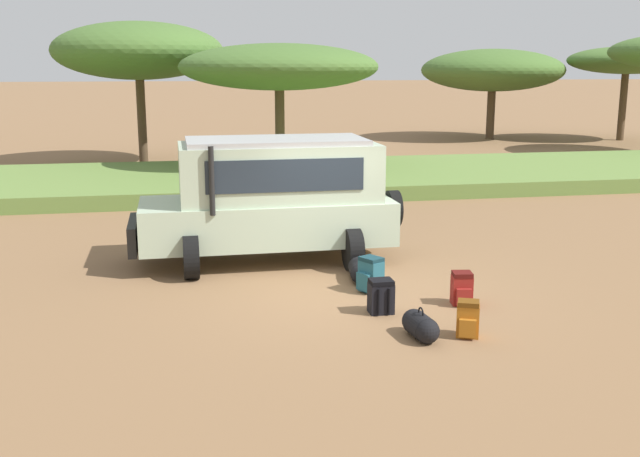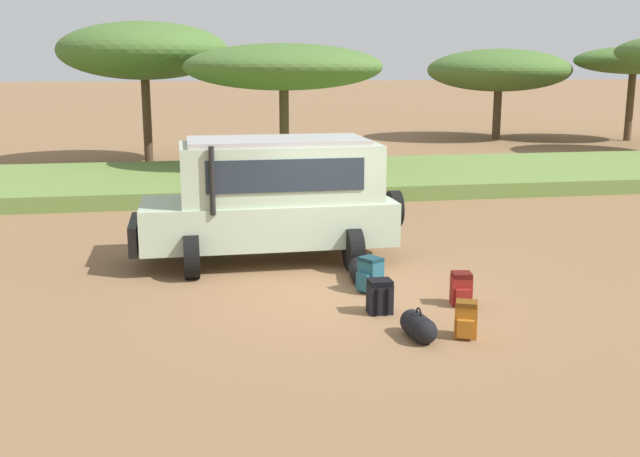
# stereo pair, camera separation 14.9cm
# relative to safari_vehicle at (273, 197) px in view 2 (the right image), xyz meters

# --- Properties ---
(ground_plane) EXTENTS (320.00, 320.00, 0.00)m
(ground_plane) POSITION_rel_safari_vehicle_xyz_m (1.05, -2.38, -1.29)
(ground_plane) COLOR olive
(grass_bank) EXTENTS (120.00, 7.00, 0.44)m
(grass_bank) POSITION_rel_safari_vehicle_xyz_m (1.05, 9.31, -1.07)
(grass_bank) COLOR olive
(grass_bank) RESTS_ON ground_plane
(safari_vehicle) EXTENTS (5.36, 2.77, 2.44)m
(safari_vehicle) POSITION_rel_safari_vehicle_xyz_m (0.00, 0.00, 0.00)
(safari_vehicle) COLOR #B2C6A8
(safari_vehicle) RESTS_ON ground_plane
(backpack_beside_front_wheel) EXTENTS (0.36, 0.42, 0.54)m
(backpack_beside_front_wheel) POSITION_rel_safari_vehicle_xyz_m (2.68, -3.34, -1.03)
(backpack_beside_front_wheel) COLOR maroon
(backpack_beside_front_wheel) RESTS_ON ground_plane
(backpack_cluster_center) EXTENTS (0.38, 0.42, 0.55)m
(backpack_cluster_center) POSITION_rel_safari_vehicle_xyz_m (1.28, -3.49, -1.03)
(backpack_cluster_center) COLOR black
(backpack_cluster_center) RESTS_ON ground_plane
(backpack_near_rear_wheel) EXTENTS (0.39, 0.41, 0.54)m
(backpack_near_rear_wheel) POSITION_rel_safari_vehicle_xyz_m (2.22, -4.76, -1.03)
(backpack_near_rear_wheel) COLOR #B26619
(backpack_near_rear_wheel) RESTS_ON ground_plane
(backpack_outermost) EXTENTS (0.48, 0.47, 0.61)m
(backpack_outermost) POSITION_rel_safari_vehicle_xyz_m (1.39, -2.39, -1.00)
(backpack_outermost) COLOR #235B6B
(backpack_outermost) RESTS_ON ground_plane
(duffel_bag_low_black_case) EXTENTS (0.41, 0.80, 0.46)m
(duffel_bag_low_black_case) POSITION_rel_safari_vehicle_xyz_m (1.54, -4.68, -1.11)
(duffel_bag_low_black_case) COLOR black
(duffel_bag_low_black_case) RESTS_ON ground_plane
(duffel_bag_soft_canvas) EXTENTS (0.44, 0.86, 0.48)m
(duffel_bag_soft_canvas) POSITION_rel_safari_vehicle_xyz_m (1.37, -1.67, -1.11)
(duffel_bag_soft_canvas) COLOR black
(duffel_bag_soft_canvas) RESTS_ON ground_plane
(acacia_tree_left_mid) EXTENTS (6.41, 7.02, 5.41)m
(acacia_tree_left_mid) POSITION_rel_safari_vehicle_xyz_m (-3.12, 15.54, 3.02)
(acacia_tree_left_mid) COLOR brown
(acacia_tree_left_mid) RESTS_ON ground_plane
(acacia_tree_centre_back) EXTENTS (6.72, 5.90, 4.52)m
(acacia_tree_centre_back) POSITION_rel_safari_vehicle_xyz_m (1.67, 11.10, 2.44)
(acacia_tree_centre_back) COLOR brown
(acacia_tree_centre_back) RESTS_ON ground_plane
(acacia_tree_right_mid) EXTENTS (7.40, 6.55, 4.59)m
(acacia_tree_right_mid) POSITION_rel_safari_vehicle_xyz_m (14.28, 22.52, 2.21)
(acacia_tree_right_mid) COLOR brown
(acacia_tree_right_mid) RESTS_ON ground_plane
(acacia_tree_distant_right) EXTENTS (5.94, 5.29, 4.69)m
(acacia_tree_distant_right) POSITION_rel_safari_vehicle_xyz_m (20.55, 20.55, 2.69)
(acacia_tree_distant_right) COLOR brown
(acacia_tree_distant_right) RESTS_ON ground_plane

